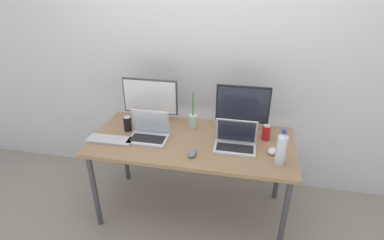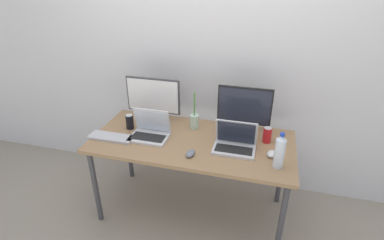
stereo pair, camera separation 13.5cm
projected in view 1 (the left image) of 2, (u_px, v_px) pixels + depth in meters
name	position (u px, v px, depth m)	size (l,w,h in m)	color
ground_plane	(192.00, 209.00, 2.73)	(16.00, 16.00, 0.00)	gray
wall_back	(205.00, 52.00, 2.65)	(7.00, 0.08, 2.60)	silver
work_desk	(192.00, 147.00, 2.42)	(1.61, 0.75, 0.74)	#424247
monitor_left	(150.00, 99.00, 2.58)	(0.48, 0.18, 0.40)	#38383D
monitor_center	(242.00, 108.00, 2.44)	(0.44, 0.20, 0.40)	black
laptop_silver	(149.00, 132.00, 2.40)	(0.30, 0.22, 0.23)	silver
laptop_secondary	(235.00, 141.00, 2.28)	(0.31, 0.21, 0.22)	silver
keyboard_main	(110.00, 140.00, 2.38)	(0.37, 0.13, 0.02)	#B2B2B7
mouse_by_keyboard	(272.00, 151.00, 2.22)	(0.07, 0.09, 0.04)	silver
mouse_by_laptop	(192.00, 153.00, 2.20)	(0.06, 0.11, 0.03)	slate
water_bottle	(281.00, 148.00, 2.06)	(0.07, 0.07, 0.27)	silver
soda_can_near_keyboard	(266.00, 132.00, 2.38)	(0.07, 0.07, 0.13)	red
soda_can_by_laptop	(128.00, 124.00, 2.51)	(0.07, 0.07, 0.13)	black
bamboo_vase	(193.00, 120.00, 2.55)	(0.07, 0.07, 0.33)	#B2D1B7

